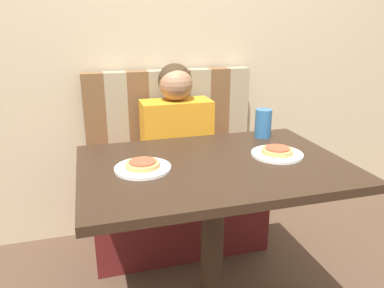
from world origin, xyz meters
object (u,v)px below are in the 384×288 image
Objects in this scene: plate_left at (143,168)px; drinking_cup at (263,123)px; pizza_right at (277,150)px; plate_right at (277,154)px; person at (176,123)px; pizza_left at (143,164)px.

drinking_cup reaches higher than plate_left.
pizza_right is 0.27m from drinking_cup.
drinking_cup reaches higher than plate_right.
plate_left is 1.58× the size of drinking_cup.
person is at bearing 114.21° from plate_right.
drinking_cup is (0.35, -0.38, 0.07)m from person.
pizza_left reaches higher than plate_left.
plate_left is 1.00× the size of plate_right.
person is at bearing 132.61° from drinking_cup.
pizza_left is at bearing 180.00° from pizza_right.
person is 2.89× the size of plate_left.
drinking_cup is at bearing 22.41° from pizza_left.
pizza_right reaches higher than plate_right.
plate_left is at bearing 0.00° from pizza_left.
pizza_right is 0.96× the size of drinking_cup.
plate_right is at bearing -65.79° from person.
plate_left is 1.65× the size of pizza_right.
plate_left is 1.65× the size of pizza_left.
pizza_right is (0.29, -0.64, 0.02)m from person.
pizza_left is (0.00, 0.00, 0.02)m from plate_left.
plate_right is (0.58, 0.00, 0.00)m from plate_left.
pizza_right is at bearing 0.00° from plate_right.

